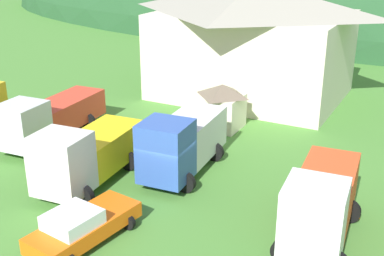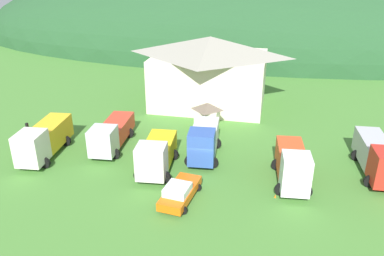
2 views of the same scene
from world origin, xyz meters
name	(u,v)px [view 1 (image 1 of 2)]	position (x,y,z in m)	size (l,w,h in m)	color
ground_plane	(167,189)	(0.00, 0.00, 0.00)	(200.00, 200.00, 0.00)	#477F33
forested_hill_backdrop	(372,21)	(0.00, 62.36, 0.00)	(136.32, 60.00, 36.29)	#234C28
depot_building	(253,38)	(-2.35, 17.41, 4.66)	(15.36, 11.79, 9.05)	beige
play_shed_cream	(222,106)	(-1.22, 9.38, 1.58)	(2.76, 2.76, 3.07)	beige
tow_truck_silver	(49,117)	(-9.92, 2.14, 1.61)	(3.56, 8.43, 3.18)	silver
flatbed_truck_yellow	(86,154)	(-3.97, -1.47, 1.73)	(3.71, 7.32, 3.53)	silver
box_truck_blue	(182,142)	(-0.23, 2.05, 1.87)	(3.55, 7.09, 3.64)	#3356AD
heavy_rig_white	(321,205)	(8.13, -1.14, 1.88)	(3.45, 7.26, 3.74)	white
service_pickup_orange	(82,225)	(-0.72, -5.76, 0.83)	(2.86, 5.29, 1.66)	orange
traffic_cone_mid_row	(358,218)	(9.30, 1.74, 0.00)	(0.36, 0.36, 0.65)	orange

